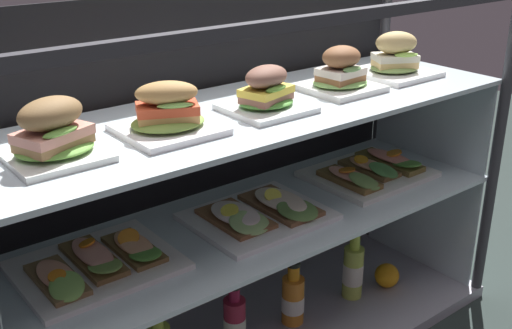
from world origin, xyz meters
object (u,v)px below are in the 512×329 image
(plated_roll_sandwich_far_right, at_px, (267,94))
(juice_bottle_front_left_end, at_px, (293,298))
(plated_roll_sandwich_left_of_center, at_px, (168,115))
(juice_bottle_front_fourth, at_px, (235,324))
(plated_roll_sandwich_near_left_corner, at_px, (341,74))
(open_sandwich_tray_center, at_px, (260,213))
(open_sandwich_tray_near_left_corner, at_px, (371,171))
(plated_roll_sandwich_mid_right, at_px, (53,135))
(open_sandwich_tray_left_of_center, at_px, (98,263))
(orange_fruit_beside_bottles, at_px, (387,275))
(juice_bottle_near_post, at_px, (353,270))
(plated_roll_sandwich_far_left, at_px, (396,61))

(plated_roll_sandwich_far_right, distance_m, juice_bottle_front_left_end, 0.65)
(plated_roll_sandwich_left_of_center, xyz_separation_m, juice_bottle_front_left_end, (0.40, 0.03, -0.64))
(plated_roll_sandwich_left_of_center, height_order, juice_bottle_front_fourth, plated_roll_sandwich_left_of_center)
(plated_roll_sandwich_near_left_corner, height_order, open_sandwich_tray_center, plated_roll_sandwich_near_left_corner)
(open_sandwich_tray_near_left_corner, bearing_deg, plated_roll_sandwich_mid_right, -178.40)
(plated_roll_sandwich_far_right, height_order, open_sandwich_tray_near_left_corner, plated_roll_sandwich_far_right)
(plated_roll_sandwich_far_right, relative_size, juice_bottle_front_left_end, 0.91)
(plated_roll_sandwich_mid_right, distance_m, open_sandwich_tray_left_of_center, 0.34)
(plated_roll_sandwich_near_left_corner, xyz_separation_m, open_sandwich_tray_center, (-0.26, 0.00, -0.32))
(juice_bottle_front_left_end, distance_m, orange_fruit_beside_bottles, 0.36)
(plated_roll_sandwich_mid_right, distance_m, open_sandwich_tray_center, 0.61)
(plated_roll_sandwich_mid_right, height_order, juice_bottle_near_post, plated_roll_sandwich_mid_right)
(orange_fruit_beside_bottles, bearing_deg, open_sandwich_tray_center, 176.21)
(plated_roll_sandwich_left_of_center, xyz_separation_m, plated_roll_sandwich_far_right, (0.26, -0.01, 0.00))
(open_sandwich_tray_center, bearing_deg, plated_roll_sandwich_mid_right, -178.33)
(plated_roll_sandwich_left_of_center, xyz_separation_m, juice_bottle_front_fourth, (0.19, 0.03, -0.63))
(juice_bottle_near_post, bearing_deg, open_sandwich_tray_center, 179.90)
(plated_roll_sandwich_mid_right, distance_m, juice_bottle_front_left_end, 0.91)
(plated_roll_sandwich_near_left_corner, distance_m, open_sandwich_tray_near_left_corner, 0.36)
(juice_bottle_near_post, bearing_deg, plated_roll_sandwich_near_left_corner, -178.33)
(plated_roll_sandwich_near_left_corner, relative_size, juice_bottle_near_post, 0.81)
(plated_roll_sandwich_far_left, relative_size, juice_bottle_front_left_end, 1.02)
(plated_roll_sandwich_near_left_corner, distance_m, juice_bottle_near_post, 0.64)
(plated_roll_sandwich_near_left_corner, height_order, open_sandwich_tray_left_of_center, plated_roll_sandwich_near_left_corner)
(open_sandwich_tray_near_left_corner, bearing_deg, plated_roll_sandwich_far_left, -1.58)
(plated_roll_sandwich_mid_right, relative_size, plated_roll_sandwich_far_right, 0.96)
(plated_roll_sandwich_far_right, bearing_deg, open_sandwich_tray_left_of_center, 172.62)
(plated_roll_sandwich_left_of_center, relative_size, open_sandwich_tray_near_left_corner, 0.58)
(plated_roll_sandwich_mid_right, bearing_deg, plated_roll_sandwich_left_of_center, -0.05)
(plated_roll_sandwich_left_of_center, relative_size, juice_bottle_front_fourth, 0.92)
(plated_roll_sandwich_near_left_corner, relative_size, open_sandwich_tray_left_of_center, 0.54)
(plated_roll_sandwich_left_of_center, bearing_deg, plated_roll_sandwich_far_right, -2.12)
(plated_roll_sandwich_far_right, distance_m, orange_fruit_beside_bottles, 0.84)
(open_sandwich_tray_left_of_center, bearing_deg, juice_bottle_front_left_end, -1.69)
(plated_roll_sandwich_mid_right, distance_m, plated_roll_sandwich_far_left, 1.01)
(juice_bottle_near_post, bearing_deg, open_sandwich_tray_near_left_corner, 10.57)
(plated_roll_sandwich_far_right, bearing_deg, plated_roll_sandwich_mid_right, 178.88)
(plated_roll_sandwich_far_right, relative_size, plated_roll_sandwich_near_left_corner, 1.00)
(plated_roll_sandwich_near_left_corner, bearing_deg, juice_bottle_near_post, 1.67)
(juice_bottle_near_post, bearing_deg, plated_roll_sandwich_far_left, 4.31)
(plated_roll_sandwich_mid_right, bearing_deg, juice_bottle_front_fourth, 3.50)
(plated_roll_sandwich_left_of_center, distance_m, open_sandwich_tray_near_left_corner, 0.76)
(open_sandwich_tray_left_of_center, xyz_separation_m, open_sandwich_tray_near_left_corner, (0.86, -0.02, 0.00))
(plated_roll_sandwich_near_left_corner, relative_size, orange_fruit_beside_bottles, 2.35)
(open_sandwich_tray_near_left_corner, distance_m, juice_bottle_front_left_end, 0.44)
(plated_roll_sandwich_left_of_center, height_order, open_sandwich_tray_center, plated_roll_sandwich_left_of_center)
(plated_roll_sandwich_far_right, bearing_deg, juice_bottle_near_post, 3.79)
(plated_roll_sandwich_far_left, xyz_separation_m, open_sandwich_tray_near_left_corner, (-0.07, 0.00, -0.32))
(plated_roll_sandwich_left_of_center, xyz_separation_m, open_sandwich_tray_left_of_center, (-0.17, 0.05, -0.32))
(open_sandwich_tray_center, bearing_deg, plated_roll_sandwich_near_left_corner, -0.77)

